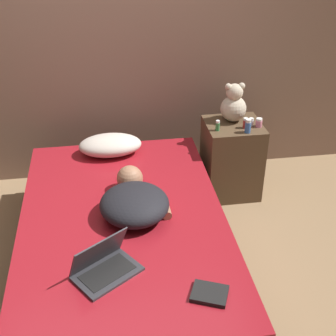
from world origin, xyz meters
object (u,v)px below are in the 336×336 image
bottle_pink (259,123)px  bottle_red (246,123)px  pillow (110,145)px  teddy_bear (234,105)px  bottle_clear (251,122)px  laptop (104,265)px  bottle_green (218,126)px  person_lying (134,200)px  bottle_blue (248,126)px  book (210,294)px

bottle_pink → bottle_red: bearing=-176.9°
pillow → teddy_bear: 1.02m
bottle_clear → bottle_pink: bearing=-26.2°
laptop → bottle_green: 1.54m
bottle_pink → bottle_clear: 0.06m
bottle_red → person_lying: bearing=-143.0°
laptop → bottle_pink: (1.25, 1.24, 0.18)m
teddy_bear → person_lying: bearing=-135.7°
laptop → bottle_blue: 1.63m
teddy_bear → bottle_clear: (0.12, -0.12, -0.11)m
pillow → bottle_pink: (1.16, -0.09, 0.15)m
laptop → book: (0.53, -0.25, -0.04)m
person_lying → laptop: 0.57m
bottle_clear → book: 1.67m
bottle_blue → bottle_green: 0.23m
bottle_red → bottle_green: same height
person_lying → bottle_clear: 1.24m
pillow → person_lying: 0.81m
person_lying → bottle_green: size_ratio=7.61×
bottle_green → bottle_red: bearing=2.5°
bottle_pink → bottle_clear: size_ratio=1.10×
teddy_bear → bottle_green: teddy_bear is taller
pillow → book: pillow is taller
bottle_blue → bottle_pink: bearing=36.3°
pillow → book: size_ratio=2.16×
teddy_bear → bottle_red: (0.06, -0.15, -0.10)m
teddy_bear → bottle_red: 0.19m
pillow → bottle_green: 0.85m
pillow → bottle_green: (0.83, -0.10, 0.16)m
bottle_clear → book: size_ratio=0.28×
laptop → bottle_green: bottle_green is taller
bottle_red → bottle_pink: (0.11, 0.01, -0.01)m
person_lying → bottle_blue: size_ratio=5.76×
bottle_blue → bottle_clear: bottle_blue is taller
pillow → bottle_blue: 1.07m
bottle_blue → bottle_pink: 0.15m
bottle_red → book: 1.62m
pillow → person_lying: (0.12, -0.80, 0.01)m
laptop → bottle_blue: size_ratio=3.76×
bottle_red → book: (-0.62, -1.48, -0.22)m
person_lying → bottle_green: bottle_green is taller
bottle_green → person_lying: bearing=-135.6°
person_lying → bottle_red: bottle_red is taller
bottle_blue → pillow: bearing=170.6°
pillow → bottle_pink: size_ratio=6.91×
teddy_bear → bottle_red: teddy_bear is taller
person_lying → bottle_clear: (0.99, 0.74, 0.14)m
bottle_blue → person_lying: bearing=-146.0°
bottle_green → teddy_bear: bearing=44.1°
teddy_bear → bottle_pink: size_ratio=4.46×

